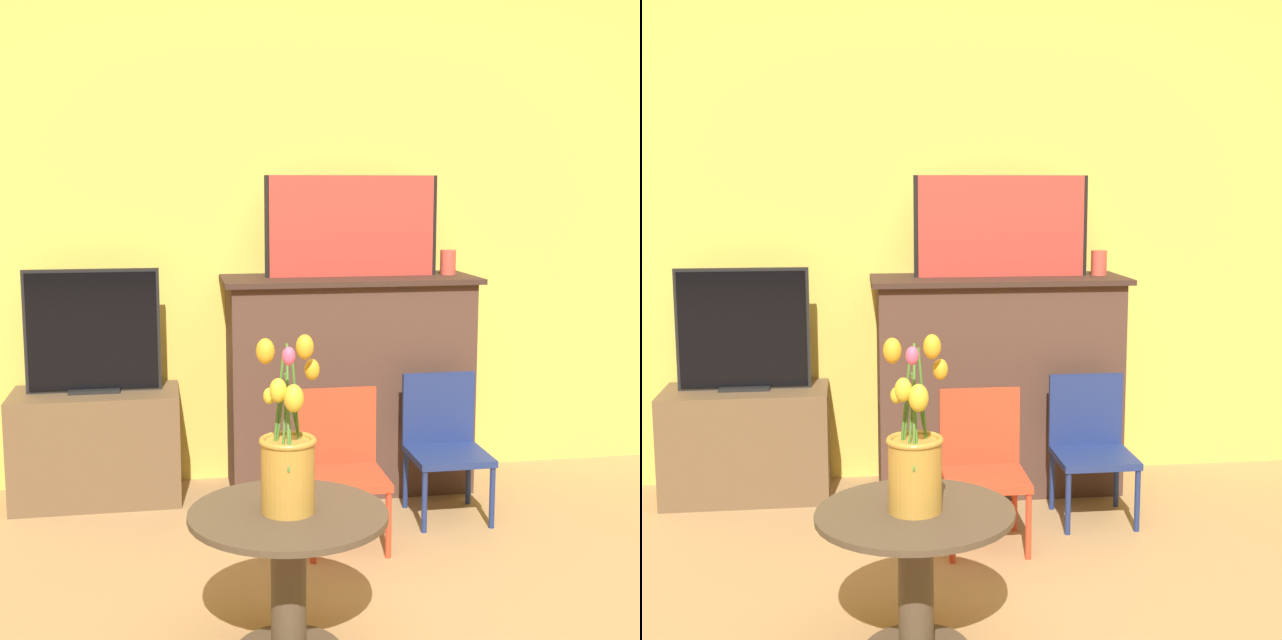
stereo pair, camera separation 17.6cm
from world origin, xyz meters
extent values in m
cube|color=#EAC651|center=(0.00, 2.13, 1.35)|extent=(8.00, 0.06, 2.70)
cube|color=#4C3328|center=(0.15, 1.88, 0.52)|extent=(1.14, 0.44, 1.03)
cube|color=#35231C|center=(0.15, 1.87, 1.02)|extent=(1.20, 0.48, 0.02)
cube|color=black|center=(0.16, 1.89, 1.27)|extent=(0.83, 0.02, 0.48)
cube|color=red|center=(0.16, 1.88, 1.27)|extent=(0.79, 0.02, 0.48)
cylinder|color=#CC4C3D|center=(0.64, 1.88, 1.09)|extent=(0.08, 0.08, 0.12)
cube|color=brown|center=(-1.05, 1.88, 0.26)|extent=(0.76, 0.39, 0.52)
cube|color=black|center=(-1.05, 1.88, 0.53)|extent=(0.23, 0.12, 0.01)
cube|color=black|center=(-1.05, 1.89, 0.80)|extent=(0.61, 0.02, 0.57)
cube|color=black|center=(-1.05, 1.88, 0.80)|extent=(0.58, 0.02, 0.54)
cylinder|color=red|center=(-0.17, 1.00, 0.14)|extent=(0.02, 0.02, 0.27)
cylinder|color=red|center=(0.13, 1.00, 0.14)|extent=(0.02, 0.02, 0.27)
cylinder|color=red|center=(-0.17, 1.30, 0.14)|extent=(0.02, 0.02, 0.27)
cylinder|color=red|center=(0.13, 1.30, 0.14)|extent=(0.02, 0.02, 0.27)
cube|color=red|center=(-0.02, 1.15, 0.29)|extent=(0.34, 0.34, 0.03)
cube|color=red|center=(-0.02, 1.31, 0.46)|extent=(0.34, 0.02, 0.32)
cylinder|color=navy|center=(0.34, 1.23, 0.14)|extent=(0.02, 0.02, 0.27)
cylinder|color=navy|center=(0.64, 1.23, 0.14)|extent=(0.02, 0.02, 0.27)
cylinder|color=navy|center=(0.34, 1.53, 0.14)|extent=(0.02, 0.02, 0.27)
cylinder|color=navy|center=(0.64, 1.53, 0.14)|extent=(0.02, 0.02, 0.27)
cube|color=navy|center=(0.49, 1.38, 0.29)|extent=(0.34, 0.34, 0.03)
cube|color=navy|center=(0.49, 1.54, 0.46)|extent=(0.34, 0.02, 0.32)
cylinder|color=#4C3D2D|center=(-0.36, 0.33, 0.23)|extent=(0.11, 0.11, 0.45)
cylinder|color=#4C3D2D|center=(-0.36, 0.33, 0.46)|extent=(0.62, 0.62, 0.02)
cylinder|color=#B78433|center=(-0.36, 0.33, 0.58)|extent=(0.16, 0.16, 0.22)
torus|color=#B78433|center=(-0.36, 0.33, 0.70)|extent=(0.18, 0.18, 0.02)
cylinder|color=#477A2D|center=(-0.39, 0.34, 0.80)|extent=(0.04, 0.01, 0.35)
ellipsoid|color=orange|center=(-0.43, 0.34, 0.97)|extent=(0.06, 0.06, 0.08)
cylinder|color=#477A2D|center=(-0.38, 0.31, 0.75)|extent=(0.03, 0.05, 0.25)
ellipsoid|color=gold|center=(-0.40, 0.26, 0.87)|extent=(0.05, 0.05, 0.07)
cylinder|color=#477A2D|center=(-0.39, 0.34, 0.73)|extent=(0.03, 0.02, 0.22)
ellipsoid|color=gold|center=(-0.42, 0.35, 0.83)|extent=(0.04, 0.04, 0.05)
cylinder|color=#477A2D|center=(-0.33, 0.34, 0.80)|extent=(0.04, 0.02, 0.36)
ellipsoid|color=orange|center=(-0.31, 0.35, 0.98)|extent=(0.05, 0.05, 0.08)
cylinder|color=#477A2D|center=(-0.36, 0.30, 0.74)|extent=(0.01, 0.07, 0.23)
ellipsoid|color=gold|center=(-0.36, 0.24, 0.85)|extent=(0.06, 0.06, 0.08)
cylinder|color=#477A2D|center=(-0.37, 0.30, 0.81)|extent=(0.02, 0.12, 0.37)
ellipsoid|color=#E0517A|center=(-0.38, 0.19, 0.98)|extent=(0.04, 0.04, 0.05)
cylinder|color=#477A2D|center=(-0.34, 0.35, 0.76)|extent=(0.07, 0.05, 0.28)
ellipsoid|color=orange|center=(-0.28, 0.39, 0.90)|extent=(0.05, 0.05, 0.07)
camera|label=1|loc=(-0.72, -2.25, 1.45)|focal=50.00mm
camera|label=2|loc=(-0.54, -2.28, 1.45)|focal=50.00mm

